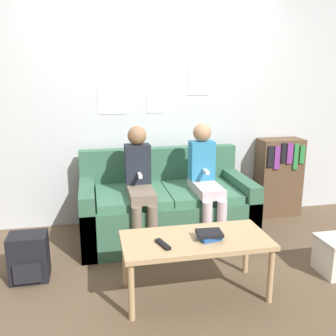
% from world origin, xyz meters
% --- Properties ---
extents(ground_plane, '(10.00, 10.00, 0.00)m').
position_xyz_m(ground_plane, '(0.00, 0.00, 0.00)').
color(ground_plane, brown).
extents(wall_back, '(8.00, 0.06, 2.60)m').
position_xyz_m(wall_back, '(-0.00, 1.09, 1.30)').
color(wall_back, silver).
rests_on(wall_back, ground_plane).
extents(couch, '(1.69, 0.88, 0.87)m').
position_xyz_m(couch, '(0.00, 0.56, 0.30)').
color(couch, '#38664C').
rests_on(couch, ground_plane).
extents(coffee_table, '(1.09, 0.52, 0.46)m').
position_xyz_m(coffee_table, '(0.01, -0.53, 0.41)').
color(coffee_table, tan).
rests_on(coffee_table, ground_plane).
extents(person_left, '(0.24, 0.59, 1.16)m').
position_xyz_m(person_left, '(-0.28, 0.35, 0.66)').
color(person_left, '#756656').
rests_on(person_left, ground_plane).
extents(person_right, '(0.24, 0.59, 1.17)m').
position_xyz_m(person_right, '(0.36, 0.35, 0.66)').
color(person_right, silver).
rests_on(person_right, ground_plane).
extents(tv_remote, '(0.09, 0.17, 0.02)m').
position_xyz_m(tv_remote, '(-0.25, -0.61, 0.47)').
color(tv_remote, black).
rests_on(tv_remote, coffee_table).
extents(book_stack, '(0.19, 0.16, 0.06)m').
position_xyz_m(book_stack, '(0.10, -0.57, 0.49)').
color(book_stack, '#23519E').
rests_on(book_stack, coffee_table).
extents(bookshelf, '(0.50, 0.29, 0.91)m').
position_xyz_m(bookshelf, '(1.43, 0.90, 0.46)').
color(bookshelf, brown).
rests_on(bookshelf, ground_plane).
extents(backpack, '(0.30, 0.26, 0.39)m').
position_xyz_m(backpack, '(-1.25, -0.06, 0.19)').
color(backpack, black).
rests_on(backpack, ground_plane).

